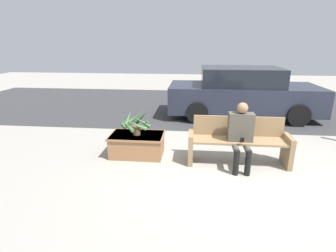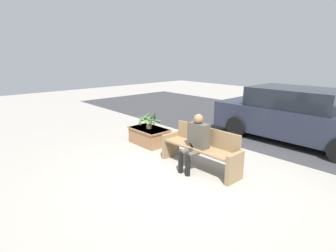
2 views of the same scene
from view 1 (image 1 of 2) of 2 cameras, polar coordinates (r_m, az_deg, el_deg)
ground_plane at (r=4.85m, az=15.40°, el=-10.40°), size 30.00×30.00×0.00m
road_surface at (r=9.81m, az=10.55°, el=4.39°), size 20.00×6.00×0.01m
bench at (r=5.17m, az=15.07°, el=-3.19°), size 1.89×0.50×0.88m
person_seated at (r=4.93m, az=15.61°, el=-1.27°), size 0.45×0.58×1.22m
planter_box at (r=5.42m, az=-6.72°, el=-3.90°), size 1.09×0.71×0.45m
potted_plant at (r=5.27m, az=-6.95°, el=0.78°), size 0.64×0.67×0.52m
parked_car at (r=8.42m, az=15.79°, el=6.93°), size 4.47×1.98×1.52m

